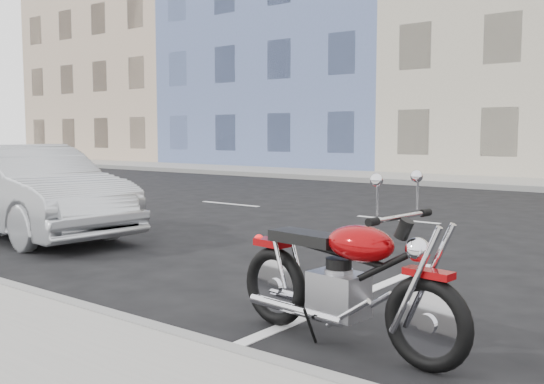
# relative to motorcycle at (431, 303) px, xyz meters

# --- Properties ---
(ground) EXTENTS (120.00, 120.00, 0.00)m
(ground) POSITION_rel_motorcycle_xyz_m (-1.30, 6.24, -0.46)
(ground) COLOR black
(ground) RESTS_ON ground
(sidewalk_far) EXTENTS (80.00, 3.40, 0.15)m
(sidewalk_far) POSITION_rel_motorcycle_xyz_m (-6.30, 14.94, -0.38)
(sidewalk_far) COLOR gray
(sidewalk_far) RESTS_ON ground
(curb_far) EXTENTS (80.00, 0.12, 0.16)m
(curb_far) POSITION_rel_motorcycle_xyz_m (-6.30, 13.24, -0.38)
(curb_far) COLOR gray
(curb_far) RESTS_ON ground
(bldg_far_west) EXTENTS (12.00, 12.00, 12.00)m
(bldg_far_west) POSITION_rel_motorcycle_xyz_m (-27.30, 22.54, 5.54)
(bldg_far_west) COLOR tan
(bldg_far_west) RESTS_ON ground
(bldg_blue) EXTENTS (12.00, 12.00, 13.00)m
(bldg_blue) POSITION_rel_motorcycle_xyz_m (-15.30, 22.54, 6.04)
(bldg_blue) COLOR slate
(bldg_blue) RESTS_ON ground
(motorcycle) EXTENTS (1.99, 0.66, 1.00)m
(motorcycle) POSITION_rel_motorcycle_xyz_m (0.00, 0.00, 0.00)
(motorcycle) COLOR black
(motorcycle) RESTS_ON ground
(sedan_silver) EXTENTS (4.25, 1.78, 1.37)m
(sedan_silver) POSITION_rel_motorcycle_xyz_m (-6.93, 1.30, 0.23)
(sedan_silver) COLOR #AAADB2
(sedan_silver) RESTS_ON ground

